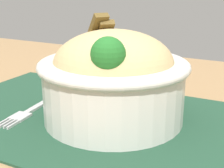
# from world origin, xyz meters

# --- Properties ---
(table) EXTENTS (1.34, 0.86, 0.75)m
(table) POSITION_xyz_m (0.00, 0.00, 0.69)
(table) COLOR #99754C
(table) RESTS_ON ground_plane
(placemat) EXTENTS (0.48, 0.30, 0.00)m
(placemat) POSITION_xyz_m (-0.01, 0.01, 0.75)
(placemat) COLOR #1E422D
(placemat) RESTS_ON table
(bowl) EXTENTS (0.21, 0.21, 0.14)m
(bowl) POSITION_xyz_m (-0.03, 0.00, 0.81)
(bowl) COLOR silver
(bowl) RESTS_ON placemat
(fork) EXTENTS (0.03, 0.14, 0.00)m
(fork) POSITION_xyz_m (0.08, 0.04, 0.76)
(fork) COLOR #B8B8B8
(fork) RESTS_ON placemat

